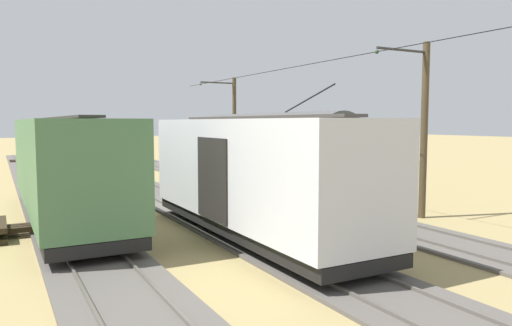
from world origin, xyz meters
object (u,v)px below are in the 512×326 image
boxcar_adjacent (254,174)px  catenary_pole_foreground (233,125)px  vintage_streetcar (265,152)px  coach_far_siding (65,166)px  catenary_pole_mid_near (423,127)px  switch_stand (216,165)px

boxcar_adjacent → catenary_pole_foreground: catenary_pole_foreground is taller
vintage_streetcar → coach_far_siding: 10.41m
coach_far_siding → catenary_pole_mid_near: size_ratio=1.98×
catenary_pole_foreground → catenary_pole_mid_near: same height
vintage_streetcar → catenary_pole_mid_near: 8.83m
coach_far_siding → catenary_pole_foreground: size_ratio=1.98×
catenary_pole_foreground → switch_stand: catenary_pole_foreground is taller
boxcar_adjacent → catenary_pole_mid_near: 7.68m
catenary_pole_foreground → boxcar_adjacent: bearing=66.3°
vintage_streetcar → catenary_pole_foreground: 9.35m
boxcar_adjacent → coach_far_siding: 7.71m
coach_far_siding → switch_stand: 17.11m
catenary_pole_foreground → switch_stand: 3.24m
coach_far_siding → catenary_pole_foreground: bearing=-137.9°
coach_far_siding → catenary_pole_mid_near: (-12.59, 5.92, 1.47)m
vintage_streetcar → coach_far_siding: size_ratio=1.15×
boxcar_adjacent → coach_far_siding: same height
vintage_streetcar → switch_stand: (-1.57, -9.97, -1.55)m
vintage_streetcar → boxcar_adjacent: 9.70m
vintage_streetcar → catenary_pole_mid_near: size_ratio=2.28×
vintage_streetcar → catenary_pole_foreground: size_ratio=2.28×
boxcar_adjacent → switch_stand: (-6.64, -18.24, -1.46)m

